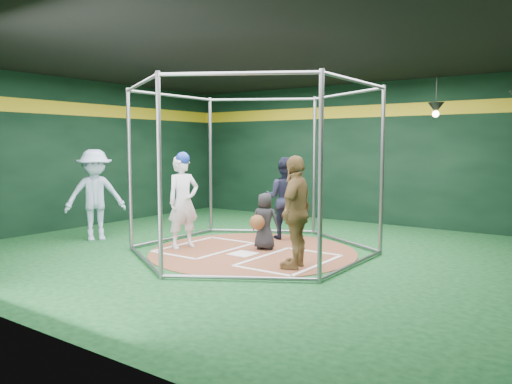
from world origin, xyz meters
The scene contains 12 objects.
room_shell centered at (0.00, 0.01, 1.75)m, with size 10.10×9.10×3.53m.
clay_disc centered at (0.00, 0.00, 0.01)m, with size 3.80×3.80×0.01m, color brown.
home_plate centered at (0.00, -0.30, 0.02)m, with size 0.43×0.43×0.01m, color white.
batter_box_left centered at (-0.95, -0.25, 0.02)m, with size 1.17×1.77×0.01m.
batter_box_right centered at (0.95, -0.25, 0.02)m, with size 1.17×1.77×0.01m.
batting_cage centered at (0.00, 0.00, 1.50)m, with size 4.05×4.67×3.00m.
pendant_lamp_near centered at (2.20, 3.60, 2.74)m, with size 0.34×0.34×0.90m.
batter_figure centered at (-1.28, -0.48, 0.92)m, with size 0.59×0.73×1.82m.
visitor_leopard centered at (1.27, -0.59, 0.90)m, with size 1.05×0.44×1.79m, color #A88348.
catcher_figure centered at (0.07, 0.26, 0.54)m, with size 0.59×0.63×1.06m.
umpire centered at (-0.21, 1.41, 0.86)m, with size 0.82×0.64×1.70m, color black.
bystander_blue centered at (-3.34, -0.93, 0.94)m, with size 1.21×0.69×1.87m, color #A1B9D4.
Camera 1 is at (5.27, -7.33, 1.96)m, focal length 35.00 mm.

